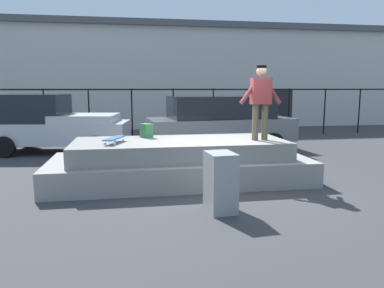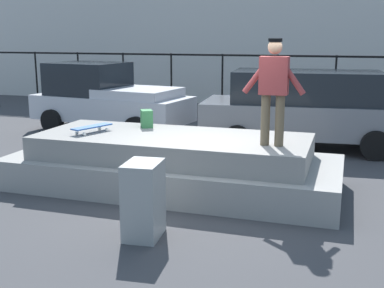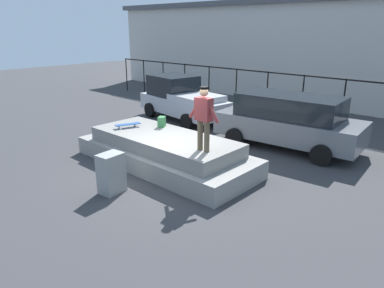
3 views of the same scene
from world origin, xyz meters
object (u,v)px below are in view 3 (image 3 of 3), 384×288
skateboard (128,124)px  utility_box (111,173)px  skateboarder (204,115)px  backpack (162,122)px  car_silver_pickup_near (182,98)px  car_grey_hatchback_mid (289,120)px

skateboard → utility_box: size_ratio=0.81×
skateboarder → backpack: 2.73m
car_silver_pickup_near → car_grey_hatchback_mid: bearing=-4.5°
utility_box → skateboarder: bearing=48.7°
skateboarder → backpack: bearing=160.9°
skateboard → car_grey_hatchback_mid: car_grey_hatchback_mid is taller
skateboarder → car_silver_pickup_near: bearing=138.6°
backpack → utility_box: size_ratio=0.32×
backpack → utility_box: bearing=-9.0°
car_grey_hatchback_mid → backpack: bearing=-127.8°
skateboarder → skateboard: 3.29m
backpack → car_grey_hatchback_mid: size_ratio=0.07×
skateboard → utility_box: skateboard is taller
skateboarder → skateboard: bearing=178.8°
skateboard → backpack: bearing=48.2°
backpack → utility_box: backpack is taller
utility_box → car_grey_hatchback_mid: bearing=70.7°
backpack → car_grey_hatchback_mid: (2.62, 3.38, -0.13)m
skateboard → car_silver_pickup_near: 5.05m
car_grey_hatchback_mid → car_silver_pickup_near: bearing=175.5°
skateboarder → car_silver_pickup_near: (-5.28, 4.66, -0.95)m
skateboarder → utility_box: 2.70m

